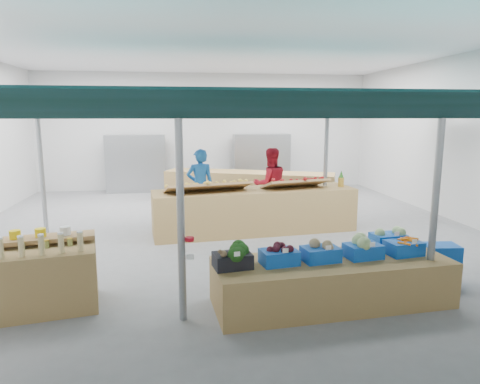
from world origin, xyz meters
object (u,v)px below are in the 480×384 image
(veg_counter, at_px, (332,282))
(crate_stack, at_px, (439,264))
(bottle_shelf, at_px, (22,278))
(vendor_left, at_px, (200,186))
(vendor_right, at_px, (270,184))
(fruit_counter, at_px, (255,211))

(veg_counter, distance_m, crate_stack, 2.02)
(bottle_shelf, relative_size, vendor_left, 1.12)
(veg_counter, xyz_separation_m, vendor_right, (0.20, 5.09, 0.61))
(fruit_counter, xyz_separation_m, crate_stack, (2.37, -3.53, -0.17))
(vendor_left, xyz_separation_m, vendor_right, (1.80, 0.00, 0.00))
(veg_counter, height_order, vendor_right, vendor_right)
(bottle_shelf, height_order, vendor_right, vendor_right)
(bottle_shelf, distance_m, fruit_counter, 5.30)
(bottle_shelf, distance_m, vendor_left, 5.44)
(crate_stack, bearing_deg, bottle_shelf, -179.35)
(fruit_counter, height_order, vendor_left, vendor_left)
(crate_stack, bearing_deg, vendor_right, 110.95)
(vendor_left, distance_m, vendor_right, 1.80)
(bottle_shelf, height_order, crate_stack, bottle_shelf)
(bottle_shelf, xyz_separation_m, veg_counter, (4.30, -0.39, -0.14))
(veg_counter, bearing_deg, vendor_right, 83.52)
(fruit_counter, distance_m, vendor_right, 1.33)
(vendor_right, bearing_deg, crate_stack, 104.98)
(veg_counter, relative_size, crate_stack, 5.17)
(veg_counter, bearing_deg, crate_stack, 8.93)
(bottle_shelf, bearing_deg, vendor_left, 49.82)
(fruit_counter, xyz_separation_m, vendor_right, (0.60, 1.10, 0.43))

